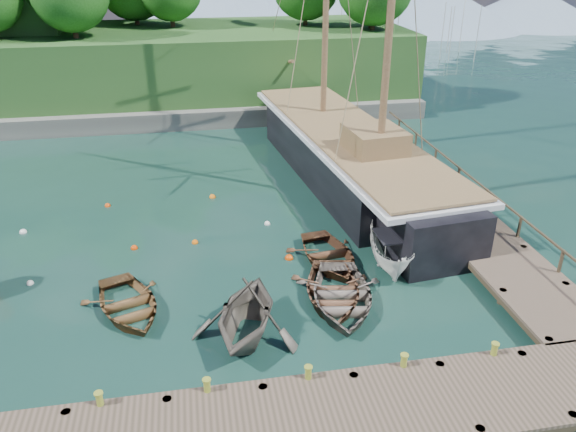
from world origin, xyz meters
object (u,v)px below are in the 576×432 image
object	(u,v)px
rowboat_2	(332,299)
cabin_boat_white	(390,265)
rowboat_3	(341,305)
schooner	(347,157)
rowboat_4	(328,262)
rowboat_1	(247,336)
rowboat_0	(129,312)

from	to	relation	value
rowboat_2	cabin_boat_white	xyz separation A→B (m)	(3.05, 1.98, 0.00)
rowboat_3	schooner	world-z (taller)	schooner
rowboat_3	schooner	bearing A→B (deg)	83.27
schooner	rowboat_3	bearing A→B (deg)	-112.65
rowboat_2	rowboat_4	world-z (taller)	rowboat_2
rowboat_1	rowboat_3	size ratio (longest dim) A/B	0.92
rowboat_1	rowboat_4	xyz separation A→B (m)	(4.00, 4.36, 0.00)
rowboat_0	schooner	bearing A→B (deg)	24.78
rowboat_1	cabin_boat_white	world-z (taller)	rowboat_1
rowboat_3	cabin_boat_white	bearing A→B (deg)	50.82
rowboat_4	rowboat_0	bearing A→B (deg)	-172.07
rowboat_4	schooner	xyz separation A→B (m)	(3.36, 9.23, 1.19)
rowboat_3	rowboat_4	distance (m)	3.15
rowboat_1	rowboat_4	distance (m)	5.92
rowboat_2	rowboat_4	bearing A→B (deg)	88.61
rowboat_0	rowboat_2	xyz separation A→B (m)	(7.62, -0.51, 0.00)
rowboat_0	cabin_boat_white	distance (m)	10.76
cabin_boat_white	rowboat_3	bearing A→B (deg)	-127.49
rowboat_2	rowboat_0	bearing A→B (deg)	-174.05
schooner	rowboat_0	bearing A→B (deg)	-141.57
rowboat_1	rowboat_0	bearing A→B (deg)	171.50
rowboat_4	rowboat_1	bearing A→B (deg)	-139.47
rowboat_3	cabin_boat_white	size ratio (longest dim) A/B	1.08
rowboat_2	rowboat_4	size ratio (longest dim) A/B	1.04
rowboat_0	schooner	world-z (taller)	schooner
rowboat_0	cabin_boat_white	bearing A→B (deg)	-12.10
rowboat_4	cabin_boat_white	size ratio (longest dim) A/B	0.96
rowboat_1	rowboat_2	size ratio (longest dim) A/B	1.00
rowboat_3	rowboat_4	bearing A→B (deg)	94.60
cabin_boat_white	schooner	distance (m)	10.02
rowboat_0	rowboat_2	world-z (taller)	rowboat_2
rowboat_0	rowboat_1	bearing A→B (deg)	-47.92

